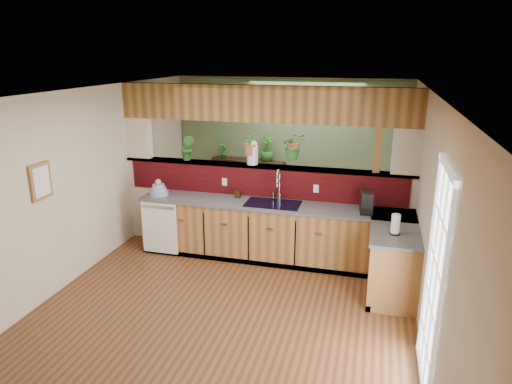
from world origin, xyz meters
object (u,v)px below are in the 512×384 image
(soap_dispenser, at_px, (238,192))
(glass_jar, at_px, (252,152))
(faucet, at_px, (278,184))
(shelving_console, at_px, (248,184))
(dish_stack, at_px, (159,190))
(paper_towel, at_px, (395,225))
(coffee_maker, at_px, (366,203))

(soap_dispenser, height_order, glass_jar, glass_jar)
(faucet, distance_m, shelving_console, 2.47)
(dish_stack, height_order, shelving_console, dish_stack)
(soap_dispenser, bearing_deg, glass_jar, 52.91)
(paper_towel, xyz_separation_m, shelving_console, (-2.76, 3.04, -0.53))
(faucet, xyz_separation_m, shelving_console, (-1.08, 2.12, -0.67))
(soap_dispenser, bearing_deg, dish_stack, -171.45)
(faucet, distance_m, dish_stack, 1.91)
(coffee_maker, xyz_separation_m, shelving_console, (-2.39, 2.33, -0.54))
(dish_stack, relative_size, soap_dispenser, 1.75)
(faucet, distance_m, paper_towel, 1.92)
(faucet, height_order, soap_dispenser, faucet)
(paper_towel, bearing_deg, shelving_console, 132.27)
(faucet, xyz_separation_m, paper_towel, (1.68, -0.92, -0.14))
(faucet, relative_size, soap_dispenser, 2.96)
(glass_jar, relative_size, shelving_console, 0.26)
(faucet, xyz_separation_m, soap_dispenser, (-0.64, -0.01, -0.18))
(shelving_console, bearing_deg, glass_jar, -59.01)
(paper_towel, bearing_deg, dish_stack, 168.56)
(dish_stack, distance_m, shelving_console, 2.50)
(coffee_maker, distance_m, paper_towel, 0.80)
(paper_towel, distance_m, shelving_console, 4.14)
(dish_stack, relative_size, shelving_console, 0.20)
(coffee_maker, bearing_deg, paper_towel, -69.63)
(glass_jar, bearing_deg, coffee_maker, -13.80)
(faucet, height_order, dish_stack, faucet)
(soap_dispenser, xyz_separation_m, paper_towel, (2.32, -0.91, 0.04))
(faucet, bearing_deg, soap_dispenser, -179.45)
(shelving_console, bearing_deg, paper_towel, -34.71)
(faucet, bearing_deg, dish_stack, -174.13)
(glass_jar, bearing_deg, dish_stack, -163.68)
(soap_dispenser, distance_m, paper_towel, 2.49)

